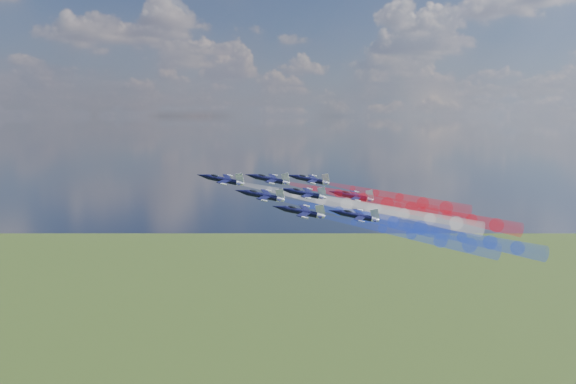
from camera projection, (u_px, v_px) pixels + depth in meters
jet_lead at (223, 180)px, 174.82m from camera, size 17.51×17.27×7.51m
trail_lead at (321, 200)px, 174.16m from camera, size 36.26×30.73×13.29m
jet_inner_left at (262, 196)px, 165.20m from camera, size 17.51×17.27×7.51m
trail_inner_left at (366, 217)px, 164.54m from camera, size 36.26×30.73×13.29m
jet_inner_right at (269, 179)px, 183.94m from camera, size 17.51×17.27×7.51m
trail_inner_right at (363, 198)px, 183.28m from camera, size 36.26×30.73×13.29m
jet_outer_left at (301, 212)px, 156.09m from camera, size 17.51×17.27×7.51m
trail_outer_left at (411, 234)px, 155.43m from camera, size 36.26×30.73×13.29m
jet_center_third at (305, 194)px, 173.24m from camera, size 17.51×17.27×7.51m
trail_center_third at (404, 214)px, 172.58m from camera, size 36.26×30.73×13.29m
jet_outer_right at (310, 180)px, 192.47m from camera, size 17.51×17.27×7.51m
trail_outer_right at (399, 198)px, 191.81m from camera, size 36.26×30.73×13.29m
jet_rear_left at (356, 216)px, 162.99m from camera, size 17.51×17.27×7.51m
trail_rear_left at (462, 237)px, 162.33m from camera, size 36.26×30.73×13.29m
jet_rear_right at (353, 196)px, 183.72m from camera, size 17.51×17.27×7.51m
trail_rear_right at (447, 215)px, 183.07m from camera, size 36.26×30.73×13.29m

